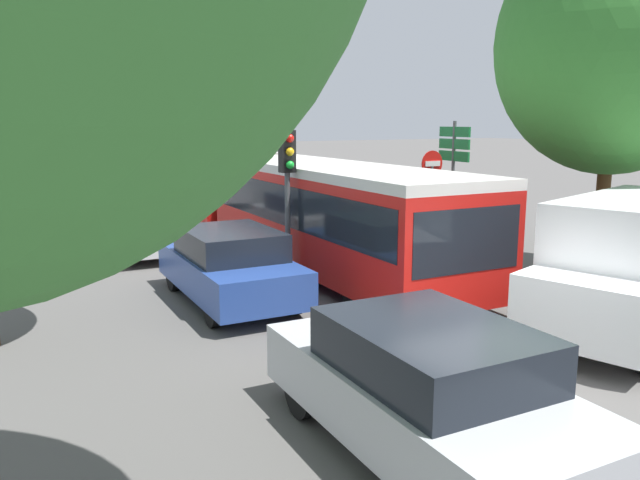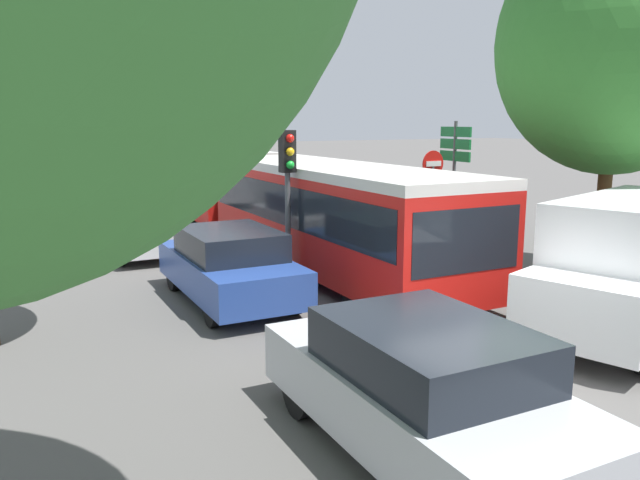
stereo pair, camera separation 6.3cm
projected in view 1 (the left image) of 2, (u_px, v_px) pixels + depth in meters
The scene contains 11 objects.
ground_plane at pixel (513, 397), 8.23m from camera, with size 200.00×200.00×0.00m, color #565451.
articulated_bus at pixel (271, 195), 18.14m from camera, with size 3.49×17.48×2.58m.
city_bus_rear at pixel (70, 171), 27.79m from camera, with size 3.07×11.50×2.45m.
queued_car_silver at pixel (425, 389), 6.66m from camera, with size 2.05×4.42×1.51m.
queued_car_blue at pixel (229, 265), 12.43m from camera, with size 2.03×4.38×1.49m.
queued_car_white at pixel (138, 229), 16.99m from camera, with size 1.91×4.11×1.40m.
white_van at pixel (636, 261), 10.61m from camera, with size 5.35×3.28×2.31m.
traffic_light at pixel (288, 173), 13.41m from camera, with size 0.33×0.37×3.40m.
no_entry_sign at pixel (431, 186), 16.84m from camera, with size 0.70×0.08×2.82m.
direction_sign_post at pixel (454, 158), 17.66m from camera, with size 0.23×1.40×3.60m.
tree_right_near at pixel (616, 45), 13.34m from camera, with size 5.06×5.06×7.98m.
Camera 1 is at (-6.08, -5.37, 3.57)m, focal length 35.00 mm.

